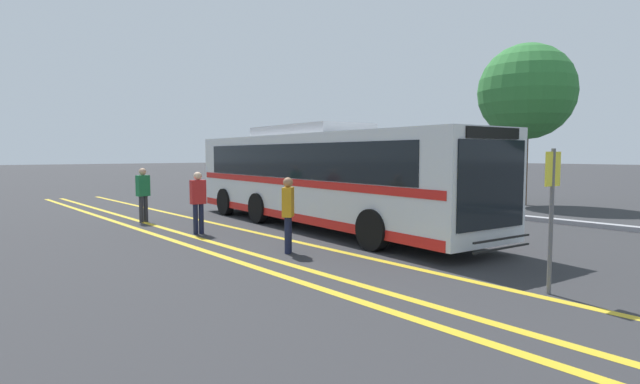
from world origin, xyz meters
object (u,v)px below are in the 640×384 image
at_px(parked_car_0, 251,182).
at_px(bus_stop_sign, 552,203).
at_px(pedestrian_1, 288,210).
at_px(parked_car_1, 316,187).
at_px(transit_bus, 320,175).
at_px(pedestrian_2, 143,191).
at_px(tree_1, 527,92).
at_px(pedestrian_0, 198,198).

bearing_deg(parked_car_0, bus_stop_sign, 73.18).
bearing_deg(pedestrian_1, parked_car_1, -176.19).
relative_size(pedestrian_1, bus_stop_sign, 0.74).
relative_size(parked_car_0, parked_car_1, 0.87).
bearing_deg(transit_bus, pedestrian_1, 45.43).
height_order(pedestrian_2, bus_stop_sign, bus_stop_sign).
bearing_deg(pedestrian_1, pedestrian_2, -128.69).
height_order(parked_car_1, tree_1, tree_1).
xyz_separation_m(parked_car_0, tree_1, (12.99, 6.31, 4.38)).
relative_size(pedestrian_0, pedestrian_1, 1.02).
distance_m(parked_car_0, parked_car_1, 6.18).
height_order(parked_car_1, bus_stop_sign, bus_stop_sign).
height_order(pedestrian_1, pedestrian_2, pedestrian_2).
height_order(parked_car_0, bus_stop_sign, bus_stop_sign).
distance_m(pedestrian_1, bus_stop_sign, 5.67).
relative_size(parked_car_1, pedestrian_1, 2.72).
xyz_separation_m(pedestrian_2, tree_1, (5.24, 15.36, 4.01)).
xyz_separation_m(transit_bus, pedestrian_0, (-1.14, -3.59, -0.63)).
relative_size(parked_car_0, tree_1, 0.58).
bearing_deg(parked_car_0, parked_car_1, 89.94).
distance_m(transit_bus, pedestrian_0, 3.82).
bearing_deg(tree_1, pedestrian_2, -108.83).
bearing_deg(transit_bus, pedestrian_0, -12.74).
bearing_deg(pedestrian_2, parked_car_0, 28.76).
xyz_separation_m(parked_car_0, pedestrian_1, (15.14, -8.37, 0.32)).
distance_m(transit_bus, pedestrian_1, 4.31).
relative_size(parked_car_1, bus_stop_sign, 2.01).
bearing_deg(pedestrian_1, transit_bus, 176.63).
distance_m(parked_car_1, pedestrian_1, 12.11).
relative_size(transit_bus, pedestrian_0, 7.33).
xyz_separation_m(parked_car_0, pedestrian_0, (11.23, -8.73, 0.34)).
xyz_separation_m(pedestrian_1, tree_1, (-2.14, 14.69, 4.05)).
distance_m(pedestrian_0, tree_1, 15.67).
xyz_separation_m(transit_bus, pedestrian_2, (-4.61, -3.91, -0.60)).
height_order(parked_car_1, pedestrian_0, pedestrian_0).
relative_size(parked_car_0, pedestrian_2, 2.28).
bearing_deg(pedestrian_1, parked_car_0, -162.88).
xyz_separation_m(transit_bus, pedestrian_1, (2.77, -3.24, -0.65)).
relative_size(transit_bus, parked_car_1, 2.73).
xyz_separation_m(parked_car_1, pedestrian_0, (5.05, -8.50, 0.29)).
distance_m(transit_bus, pedestrian_2, 6.08).
relative_size(transit_bus, tree_1, 1.83).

